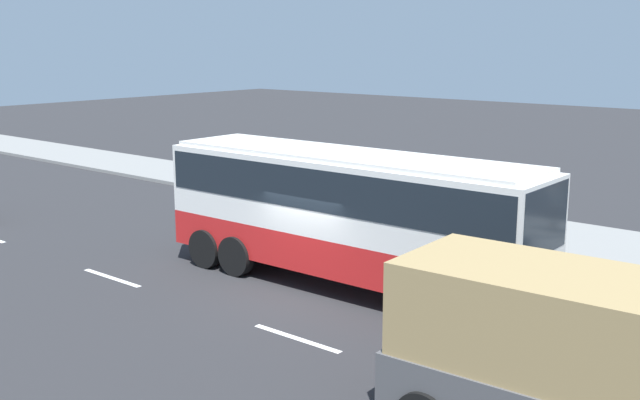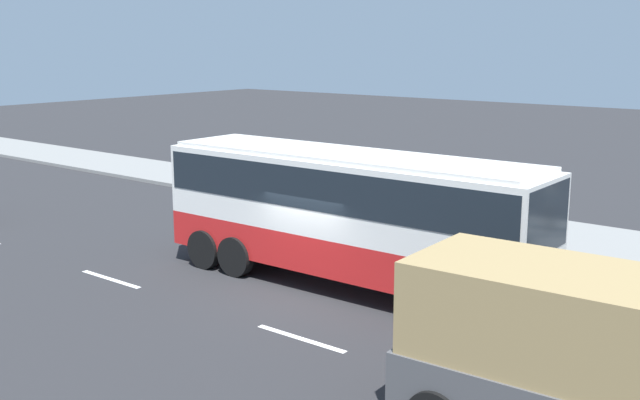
% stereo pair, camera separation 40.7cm
% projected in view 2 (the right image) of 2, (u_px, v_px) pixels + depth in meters
% --- Properties ---
extents(ground_plane, '(120.00, 120.00, 0.00)m').
position_uv_depth(ground_plane, '(313.00, 290.00, 19.50)').
color(ground_plane, '#28282B').
extents(sidewalk_curb, '(80.00, 4.00, 0.15)m').
position_uv_depth(sidewalk_curb, '(476.00, 223.00, 26.41)').
color(sidewalk_curb, gray).
rests_on(sidewalk_curb, ground_plane).
extents(lane_centreline, '(39.84, 0.16, 0.01)m').
position_uv_depth(lane_centreline, '(350.00, 354.00, 15.50)').
color(lane_centreline, white).
rests_on(lane_centreline, ground_plane).
extents(coach_bus, '(10.62, 2.76, 3.52)m').
position_uv_depth(coach_bus, '(347.00, 205.00, 19.41)').
color(coach_bus, red).
rests_on(coach_bus, ground_plane).
extents(cargo_truck, '(7.25, 2.84, 2.90)m').
position_uv_depth(cargo_truck, '(631.00, 369.00, 11.08)').
color(cargo_truck, navy).
rests_on(cargo_truck, ground_plane).
extents(pedestrian_at_crossing, '(0.32, 0.32, 1.56)m').
position_uv_depth(pedestrian_at_crossing, '(344.00, 184.00, 28.38)').
color(pedestrian_at_crossing, '#38334C').
rests_on(pedestrian_at_crossing, sidewalk_curb).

